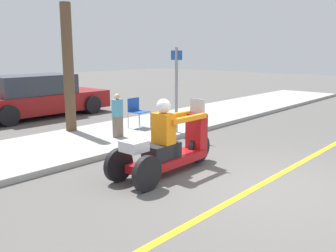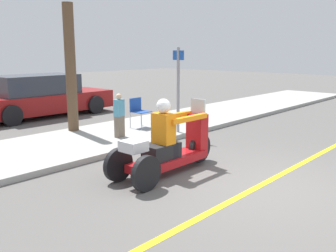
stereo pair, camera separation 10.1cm
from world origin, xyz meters
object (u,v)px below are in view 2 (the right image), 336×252
folding_chair_set_back (139,109)px  street_sign (178,87)px  parked_car_lot_left (41,97)px  tree_trunk (71,68)px  spectator_mid_group (119,116)px  motorcycle_trike (168,147)px

folding_chair_set_back → street_sign: bearing=-77.6°
parked_car_lot_left → folding_chair_set_back: bearing=-82.2°
folding_chair_set_back → tree_trunk: size_ratio=0.25×
parked_car_lot_left → street_sign: 5.58m
street_sign → folding_chair_set_back: bearing=102.4°
spectator_mid_group → street_sign: size_ratio=0.49×
tree_trunk → folding_chair_set_back: bearing=-34.6°
motorcycle_trike → street_sign: 3.16m
spectator_mid_group → tree_trunk: bearing=101.8°
tree_trunk → spectator_mid_group: bearing=-78.2°
motorcycle_trike → tree_trunk: bearing=80.5°
folding_chair_set_back → street_sign: 1.43m
spectator_mid_group → folding_chair_set_back: 1.26m
motorcycle_trike → parked_car_lot_left: 7.50m
tree_trunk → street_sign: (1.74, -2.23, -0.46)m
folding_chair_set_back → motorcycle_trike: bearing=-125.0°
spectator_mid_group → street_sign: street_sign is taller
motorcycle_trike → folding_chair_set_back: motorcycle_trike is taller
folding_chair_set_back → spectator_mid_group: bearing=-155.5°
folding_chair_set_back → parked_car_lot_left: parked_car_lot_left is taller
spectator_mid_group → folding_chair_set_back: bearing=24.5°
motorcycle_trike → street_sign: bearing=37.4°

